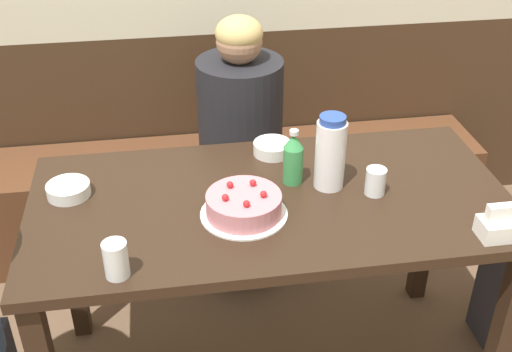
{
  "coord_description": "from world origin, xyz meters",
  "views": [
    {
      "loc": [
        -0.3,
        -1.59,
        1.84
      ],
      "look_at": [
        -0.04,
        0.05,
        0.81
      ],
      "focal_mm": 45.0,
      "sensor_mm": 36.0,
      "label": 1
    }
  ],
  "objects_px": {
    "birthday_cake": "(244,205)",
    "person_teal_shirt": "(241,160)",
    "bowl_rice_small": "(272,148)",
    "napkin_holder": "(499,225)",
    "glass_water_tall": "(116,259)",
    "glass_tumbler_short": "(375,181)",
    "soju_bottle": "(293,158)",
    "bowl_soup_white": "(68,190)",
    "water_pitcher": "(330,153)",
    "bench_seat": "(237,194)"
  },
  "relations": [
    {
      "from": "bowl_rice_small",
      "to": "glass_water_tall",
      "type": "relative_size",
      "value": 1.26
    },
    {
      "from": "soju_bottle",
      "to": "person_teal_shirt",
      "type": "distance_m",
      "value": 0.63
    },
    {
      "from": "water_pitcher",
      "to": "person_teal_shirt",
      "type": "xyz_separation_m",
      "value": [
        -0.2,
        0.58,
        -0.35
      ]
    },
    {
      "from": "birthday_cake",
      "to": "soju_bottle",
      "type": "bearing_deg",
      "value": 41.39
    },
    {
      "from": "soju_bottle",
      "to": "glass_tumbler_short",
      "type": "bearing_deg",
      "value": -24.04
    },
    {
      "from": "birthday_cake",
      "to": "bowl_rice_small",
      "type": "bearing_deg",
      "value": 66.89
    },
    {
      "from": "bench_seat",
      "to": "person_teal_shirt",
      "type": "height_order",
      "value": "person_teal_shirt"
    },
    {
      "from": "bench_seat",
      "to": "glass_water_tall",
      "type": "bearing_deg",
      "value": -111.83
    },
    {
      "from": "birthday_cake",
      "to": "person_teal_shirt",
      "type": "relative_size",
      "value": 0.23
    },
    {
      "from": "napkin_holder",
      "to": "glass_tumbler_short",
      "type": "height_order",
      "value": "napkin_holder"
    },
    {
      "from": "water_pitcher",
      "to": "soju_bottle",
      "type": "xyz_separation_m",
      "value": [
        -0.11,
        0.04,
        -0.03
      ]
    },
    {
      "from": "birthday_cake",
      "to": "soju_bottle",
      "type": "relative_size",
      "value": 1.4
    },
    {
      "from": "soju_bottle",
      "to": "glass_tumbler_short",
      "type": "height_order",
      "value": "soju_bottle"
    },
    {
      "from": "soju_bottle",
      "to": "bench_seat",
      "type": "bearing_deg",
      "value": 96.37
    },
    {
      "from": "glass_water_tall",
      "to": "bowl_soup_white",
      "type": "bearing_deg",
      "value": 111.4
    },
    {
      "from": "soju_bottle",
      "to": "bowl_soup_white",
      "type": "bearing_deg",
      "value": 177.5
    },
    {
      "from": "bowl_soup_white",
      "to": "person_teal_shirt",
      "type": "bearing_deg",
      "value": 40.48
    },
    {
      "from": "birthday_cake",
      "to": "water_pitcher",
      "type": "height_order",
      "value": "water_pitcher"
    },
    {
      "from": "soju_bottle",
      "to": "bowl_soup_white",
      "type": "relative_size",
      "value": 1.39
    },
    {
      "from": "bench_seat",
      "to": "bowl_soup_white",
      "type": "distance_m",
      "value": 1.09
    },
    {
      "from": "bowl_rice_small",
      "to": "birthday_cake",
      "type": "bearing_deg",
      "value": -113.11
    },
    {
      "from": "soju_bottle",
      "to": "bowl_rice_small",
      "type": "bearing_deg",
      "value": 99.68
    },
    {
      "from": "napkin_holder",
      "to": "bowl_soup_white",
      "type": "relative_size",
      "value": 0.84
    },
    {
      "from": "bench_seat",
      "to": "bowl_rice_small",
      "type": "relative_size",
      "value": 16.83
    },
    {
      "from": "bowl_rice_small",
      "to": "bowl_soup_white",
      "type": "bearing_deg",
      "value": -166.78
    },
    {
      "from": "glass_tumbler_short",
      "to": "bowl_rice_small",
      "type": "bearing_deg",
      "value": 132.62
    },
    {
      "from": "birthday_cake",
      "to": "water_pitcher",
      "type": "distance_m",
      "value": 0.32
    },
    {
      "from": "bowl_rice_small",
      "to": "person_teal_shirt",
      "type": "height_order",
      "value": "person_teal_shirt"
    },
    {
      "from": "birthday_cake",
      "to": "bowl_soup_white",
      "type": "relative_size",
      "value": 1.94
    },
    {
      "from": "water_pitcher",
      "to": "bowl_soup_white",
      "type": "height_order",
      "value": "water_pitcher"
    },
    {
      "from": "soju_bottle",
      "to": "person_teal_shirt",
      "type": "xyz_separation_m",
      "value": [
        -0.09,
        0.54,
        -0.31
      ]
    },
    {
      "from": "birthday_cake",
      "to": "glass_tumbler_short",
      "type": "xyz_separation_m",
      "value": [
        0.41,
        0.05,
        0.01
      ]
    },
    {
      "from": "soju_bottle",
      "to": "napkin_holder",
      "type": "height_order",
      "value": "soju_bottle"
    },
    {
      "from": "soju_bottle",
      "to": "bowl_rice_small",
      "type": "xyz_separation_m",
      "value": [
        -0.03,
        0.18,
        -0.06
      ]
    },
    {
      "from": "birthday_cake",
      "to": "person_teal_shirt",
      "type": "distance_m",
      "value": 0.75
    },
    {
      "from": "birthday_cake",
      "to": "person_teal_shirt",
      "type": "height_order",
      "value": "person_teal_shirt"
    },
    {
      "from": "bowl_soup_white",
      "to": "glass_water_tall",
      "type": "relative_size",
      "value": 1.3
    },
    {
      "from": "glass_tumbler_short",
      "to": "water_pitcher",
      "type": "bearing_deg",
      "value": 152.96
    },
    {
      "from": "water_pitcher",
      "to": "glass_water_tall",
      "type": "distance_m",
      "value": 0.72
    },
    {
      "from": "bench_seat",
      "to": "birthday_cake",
      "type": "xyz_separation_m",
      "value": [
        -0.09,
        -0.91,
        0.56
      ]
    },
    {
      "from": "bowl_rice_small",
      "to": "person_teal_shirt",
      "type": "bearing_deg",
      "value": 99.82
    },
    {
      "from": "water_pitcher",
      "to": "glass_tumbler_short",
      "type": "height_order",
      "value": "water_pitcher"
    },
    {
      "from": "glass_water_tall",
      "to": "glass_tumbler_short",
      "type": "height_order",
      "value": "glass_water_tall"
    },
    {
      "from": "napkin_holder",
      "to": "bench_seat",
      "type": "bearing_deg",
      "value": 117.7
    },
    {
      "from": "person_teal_shirt",
      "to": "birthday_cake",
      "type": "bearing_deg",
      "value": -6.88
    },
    {
      "from": "water_pitcher",
      "to": "bowl_soup_white",
      "type": "bearing_deg",
      "value": 175.03
    },
    {
      "from": "water_pitcher",
      "to": "person_teal_shirt",
      "type": "relative_size",
      "value": 0.21
    },
    {
      "from": "glass_water_tall",
      "to": "bowl_rice_small",
      "type": "bearing_deg",
      "value": 47.83
    },
    {
      "from": "water_pitcher",
      "to": "person_teal_shirt",
      "type": "height_order",
      "value": "person_teal_shirt"
    },
    {
      "from": "napkin_holder",
      "to": "glass_water_tall",
      "type": "bearing_deg",
      "value": -179.95
    }
  ]
}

